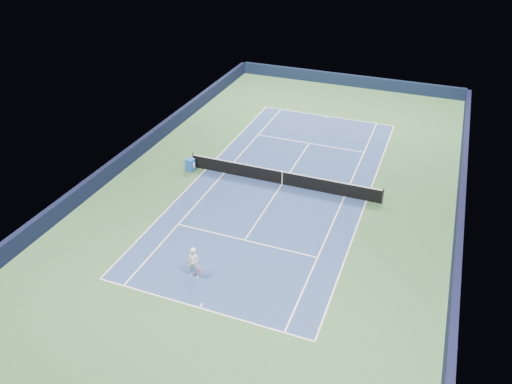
% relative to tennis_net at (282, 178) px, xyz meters
% --- Properties ---
extents(ground, '(40.00, 40.00, 0.00)m').
position_rel_tennis_net_xyz_m(ground, '(0.00, 0.00, -0.50)').
color(ground, '#325830').
rests_on(ground, ground).
extents(wall_far, '(22.00, 0.35, 1.10)m').
position_rel_tennis_net_xyz_m(wall_far, '(0.00, 19.82, 0.05)').
color(wall_far, '#101932').
rests_on(wall_far, ground).
extents(wall_right, '(0.35, 40.00, 1.10)m').
position_rel_tennis_net_xyz_m(wall_right, '(10.82, 0.00, 0.05)').
color(wall_right, black).
rests_on(wall_right, ground).
extents(wall_left, '(0.35, 40.00, 1.10)m').
position_rel_tennis_net_xyz_m(wall_left, '(-10.82, 0.00, 0.05)').
color(wall_left, black).
rests_on(wall_left, ground).
extents(court_surface, '(10.97, 23.77, 0.01)m').
position_rel_tennis_net_xyz_m(court_surface, '(0.00, 0.00, -0.50)').
color(court_surface, navy).
rests_on(court_surface, ground).
extents(baseline_far, '(10.97, 0.08, 0.00)m').
position_rel_tennis_net_xyz_m(baseline_far, '(0.00, 11.88, -0.50)').
color(baseline_far, white).
rests_on(baseline_far, ground).
extents(baseline_near, '(10.97, 0.08, 0.00)m').
position_rel_tennis_net_xyz_m(baseline_near, '(0.00, -11.88, -0.50)').
color(baseline_near, white).
rests_on(baseline_near, ground).
extents(sideline_doubles_right, '(0.08, 23.77, 0.00)m').
position_rel_tennis_net_xyz_m(sideline_doubles_right, '(5.49, 0.00, -0.50)').
color(sideline_doubles_right, white).
rests_on(sideline_doubles_right, ground).
extents(sideline_doubles_left, '(0.08, 23.77, 0.00)m').
position_rel_tennis_net_xyz_m(sideline_doubles_left, '(-5.49, 0.00, -0.50)').
color(sideline_doubles_left, white).
rests_on(sideline_doubles_left, ground).
extents(sideline_singles_right, '(0.08, 23.77, 0.00)m').
position_rel_tennis_net_xyz_m(sideline_singles_right, '(4.12, 0.00, -0.50)').
color(sideline_singles_right, white).
rests_on(sideline_singles_right, ground).
extents(sideline_singles_left, '(0.08, 23.77, 0.00)m').
position_rel_tennis_net_xyz_m(sideline_singles_left, '(-4.12, 0.00, -0.50)').
color(sideline_singles_left, white).
rests_on(sideline_singles_left, ground).
extents(service_line_far, '(8.23, 0.08, 0.00)m').
position_rel_tennis_net_xyz_m(service_line_far, '(0.00, 6.40, -0.50)').
color(service_line_far, white).
rests_on(service_line_far, ground).
extents(service_line_near, '(8.23, 0.08, 0.00)m').
position_rel_tennis_net_xyz_m(service_line_near, '(0.00, -6.40, -0.50)').
color(service_line_near, white).
rests_on(service_line_near, ground).
extents(center_service_line, '(0.08, 12.80, 0.00)m').
position_rel_tennis_net_xyz_m(center_service_line, '(0.00, 0.00, -0.50)').
color(center_service_line, white).
rests_on(center_service_line, ground).
extents(center_mark_far, '(0.08, 0.30, 0.00)m').
position_rel_tennis_net_xyz_m(center_mark_far, '(0.00, 11.73, -0.50)').
color(center_mark_far, white).
rests_on(center_mark_far, ground).
extents(center_mark_near, '(0.08, 0.30, 0.00)m').
position_rel_tennis_net_xyz_m(center_mark_near, '(0.00, -11.73, -0.50)').
color(center_mark_near, white).
rests_on(center_mark_near, ground).
extents(tennis_net, '(12.90, 0.10, 1.07)m').
position_rel_tennis_net_xyz_m(tennis_net, '(0.00, 0.00, 0.00)').
color(tennis_net, black).
rests_on(tennis_net, ground).
extents(sponsor_cube, '(0.61, 0.53, 0.86)m').
position_rel_tennis_net_xyz_m(sponsor_cube, '(-6.40, -0.48, -0.08)').
color(sponsor_cube, blue).
rests_on(sponsor_cube, ground).
extents(tennis_player, '(0.80, 1.26, 2.37)m').
position_rel_tennis_net_xyz_m(tennis_player, '(-1.19, -10.02, 0.36)').
color(tennis_player, silver).
rests_on(tennis_player, ground).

